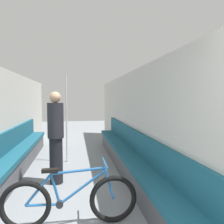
{
  "coord_description": "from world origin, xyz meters",
  "views": [
    {
      "loc": [
        0.1,
        -0.5,
        1.62
      ],
      "look_at": [
        0.78,
        3.62,
        1.36
      ],
      "focal_mm": 35.0,
      "sensor_mm": 36.0,
      "label": 1
    }
  ],
  "objects_px": {
    "passenger_standing": "(56,136)",
    "bicycle": "(71,201)",
    "grab_pole_near": "(67,119)",
    "bench_seat_row_right": "(130,161)",
    "bench_seat_row_left": "(7,167)"
  },
  "relations": [
    {
      "from": "bench_seat_row_left",
      "to": "passenger_standing",
      "type": "height_order",
      "value": "passenger_standing"
    },
    {
      "from": "passenger_standing",
      "to": "bicycle",
      "type": "bearing_deg",
      "value": -135.76
    },
    {
      "from": "bench_seat_row_left",
      "to": "bench_seat_row_right",
      "type": "distance_m",
      "value": 2.4
    },
    {
      "from": "passenger_standing",
      "to": "grab_pole_near",
      "type": "bearing_deg",
      "value": 26.88
    },
    {
      "from": "bicycle",
      "to": "passenger_standing",
      "type": "bearing_deg",
      "value": 92.16
    },
    {
      "from": "bicycle",
      "to": "passenger_standing",
      "type": "relative_size",
      "value": 0.98
    },
    {
      "from": "bench_seat_row_right",
      "to": "grab_pole_near",
      "type": "relative_size",
      "value": 2.89
    },
    {
      "from": "bench_seat_row_right",
      "to": "passenger_standing",
      "type": "xyz_separation_m",
      "value": [
        -1.49,
        -0.14,
        0.58
      ]
    },
    {
      "from": "bench_seat_row_left",
      "to": "passenger_standing",
      "type": "relative_size",
      "value": 3.7
    },
    {
      "from": "grab_pole_near",
      "to": "bicycle",
      "type": "bearing_deg",
      "value": -86.81
    },
    {
      "from": "bench_seat_row_left",
      "to": "passenger_standing",
      "type": "distance_m",
      "value": 1.1
    },
    {
      "from": "bench_seat_row_right",
      "to": "bicycle",
      "type": "height_order",
      "value": "bench_seat_row_right"
    },
    {
      "from": "bench_seat_row_right",
      "to": "grab_pole_near",
      "type": "xyz_separation_m",
      "value": [
        -1.35,
        1.26,
        0.77
      ]
    },
    {
      "from": "grab_pole_near",
      "to": "bench_seat_row_right",
      "type": "bearing_deg",
      "value": -43.19
    },
    {
      "from": "bench_seat_row_left",
      "to": "grab_pole_near",
      "type": "relative_size",
      "value": 2.89
    }
  ]
}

